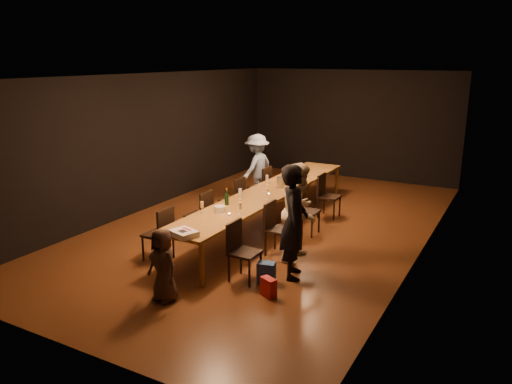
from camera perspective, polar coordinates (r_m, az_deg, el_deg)
The scene contains 30 objects.
ground at distance 10.16m, azimuth 1.38°, elevation -3.97°, with size 10.00×10.00×0.00m, color #4B2412.
room_shell at distance 9.68m, azimuth 1.46°, elevation 7.72°, with size 6.04×10.04×3.02m.
table at distance 9.96m, azimuth 1.40°, elevation -0.15°, with size 0.90×6.00×0.75m.
chair_right_0 at distance 7.65m, azimuth -1.27°, elevation -6.87°, with size 0.42×0.42×0.93m, color black, non-canonical shape.
chair_right_1 at distance 8.64m, azimuth 2.73°, elevation -4.24°, with size 0.42×0.42×0.93m, color black, non-canonical shape.
chair_right_2 at distance 9.68m, azimuth 5.87°, elevation -2.15°, with size 0.42×0.42×0.93m, color black, non-canonical shape.
chair_right_3 at distance 10.75m, azimuth 8.38°, elevation -0.46°, with size 0.42×0.42×0.93m, color black, non-canonical shape.
chair_left_0 at distance 8.57m, azimuth -11.19°, elevation -4.68°, with size 0.42×0.42×0.93m, color black, non-canonical shape.
chair_left_1 at distance 9.47m, azimuth -6.55°, elevation -2.56°, with size 0.42×0.42×0.93m, color black, non-canonical shape.
chair_left_2 at distance 10.42m, azimuth -2.75°, elevation -0.81°, with size 0.42×0.42×0.93m, color black, non-canonical shape.
chair_left_3 at distance 11.43m, azimuth 0.39°, elevation 0.65°, with size 0.42×0.42×0.93m, color black, non-canonical shape.
woman_birthday at distance 7.66m, azimuth 4.37°, elevation -3.41°, with size 0.66×0.43×1.80m, color black.
woman_tan at distance 8.38m, azimuth 5.03°, elevation -2.26°, with size 0.81×0.63×1.66m, color beige.
man_blue at distance 11.89m, azimuth 0.10°, elevation 2.84°, with size 1.02×0.59×1.58m, color #83A1CB.
child at distance 7.15m, azimuth -10.59°, elevation -8.21°, with size 0.52×0.34×1.06m, color #3F2E23.
gift_bag_red at distance 7.29m, azimuth 1.44°, elevation -10.82°, with size 0.24×0.13×0.28m, color red.
gift_bag_blue at distance 7.68m, azimuth 1.18°, elevation -9.21°, with size 0.27×0.18×0.33m, color #224A94.
birthday_cake at distance 7.54m, azimuth -8.24°, elevation -4.69°, with size 0.46×0.41×0.09m.
plate_stack at distance 8.61m, azimuth -4.17°, elevation -1.96°, with size 0.19×0.19×0.11m, color white.
champagne_bottle at distance 8.98m, azimuth -3.38°, elevation -0.50°, with size 0.08×0.08×0.32m, color black, non-canonical shape.
ice_bucket at distance 10.27m, azimuth 2.93°, elevation 1.18°, with size 0.19×0.19×0.21m, color silver.
wineglass_0 at distance 8.56m, azimuth -6.19°, elevation -1.76°, with size 0.06×0.06×0.21m, color beige, non-canonical shape.
wineglass_1 at distance 8.46m, azimuth -1.84°, elevation -1.89°, with size 0.06×0.06×0.21m, color beige, non-canonical shape.
wineglass_2 at distance 9.34m, azimuth -1.81°, elevation -0.23°, with size 0.06×0.06×0.21m, color silver, non-canonical shape.
wineglass_3 at distance 9.34m, azimuth 1.21°, elevation -0.23°, with size 0.06×0.06×0.21m, color beige, non-canonical shape.
wineglass_4 at distance 10.41m, azimuth 1.26°, elevation 1.40°, with size 0.06×0.06×0.21m, color silver, non-canonical shape.
wineglass_5 at distance 10.48m, azimuth 3.84°, elevation 1.46°, with size 0.06×0.06×0.21m, color silver, non-canonical shape.
tealight_near at distance 8.44m, azimuth -3.08°, elevation -2.58°, with size 0.05×0.05×0.03m, color #B2B7B2.
tealight_mid at distance 9.64m, azimuth 1.46°, elevation -0.27°, with size 0.05×0.05×0.03m, color #B2B7B2.
tealight_far at distance 11.21m, azimuth 5.67°, elevation 1.86°, with size 0.05×0.05×0.03m, color #B2B7B2.
Camera 1 is at (4.41, -8.52, 3.34)m, focal length 35.00 mm.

